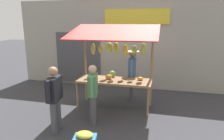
{
  "coord_description": "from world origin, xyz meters",
  "views": [
    {
      "loc": [
        -1.34,
        5.78,
        2.59
      ],
      "look_at": [
        0.0,
        0.3,
        1.25
      ],
      "focal_mm": 33.1,
      "sensor_mm": 36.0,
      "label": 1
    }
  ],
  "objects": [
    {
      "name": "street_backdrop",
      "position": [
        0.04,
        -2.2,
        1.7
      ],
      "size": [
        9.0,
        0.3,
        3.4
      ],
      "color": "#9E998E",
      "rests_on": "ground"
    },
    {
      "name": "market_stall",
      "position": [
        -0.01,
        -0.07,
        1.56
      ],
      "size": [
        2.5,
        1.46,
        2.5
      ],
      "color": "olive",
      "rests_on": "ground"
    },
    {
      "name": "ground_plane",
      "position": [
        0.0,
        0.0,
        0.0
      ],
      "size": [
        40.0,
        40.0,
        0.0
      ],
      "primitive_type": "plane",
      "color": "#38383D"
    },
    {
      "name": "vendor_with_sunhat",
      "position": [
        -0.42,
        -0.75,
        1.0
      ],
      "size": [
        0.44,
        0.71,
        1.69
      ],
      "rotation": [
        0.0,
        0.0,
        1.63
      ],
      "color": "#4C4C51",
      "rests_on": "ground"
    },
    {
      "name": "shopper_with_ponytail",
      "position": [
        1.03,
        1.7,
        0.91
      ],
      "size": [
        0.26,
        0.68,
        1.59
      ],
      "rotation": [
        0.0,
        0.0,
        -1.49
      ],
      "color": "#4C4C51",
      "rests_on": "ground"
    },
    {
      "name": "shopper_in_grey_tee",
      "position": [
        0.31,
        1.07,
        0.88
      ],
      "size": [
        0.32,
        0.65,
        1.54
      ],
      "rotation": [
        0.0,
        0.0,
        -1.34
      ],
      "color": "#4C4C51",
      "rests_on": "ground"
    }
  ]
}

